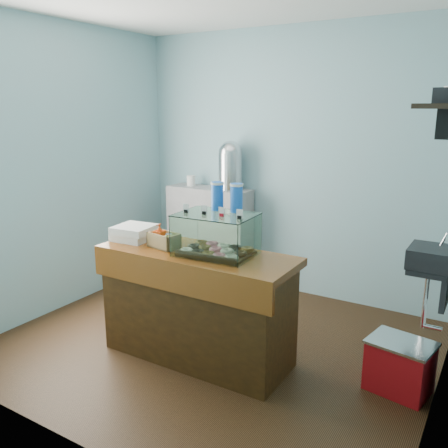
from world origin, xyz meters
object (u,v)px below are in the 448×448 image
Objects in this scene: display_case at (219,232)px; coffee_urn at (230,164)px; counter at (197,304)px; red_cooler at (399,366)px.

display_case is 1.75m from coffee_urn.
display_case is at bearing 17.56° from counter.
counter is 1.57m from red_cooler.
display_case is 1.12× the size of coffee_urn.
display_case is at bearing -157.08° from red_cooler.
counter is at bearing -165.99° from display_case.
coffee_urn is 1.10× the size of red_cooler.
coffee_urn is at bearing 160.39° from red_cooler.
coffee_urn is (-0.62, 1.58, 0.92)m from counter.
coffee_urn is (-0.79, 1.52, 0.31)m from display_case.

